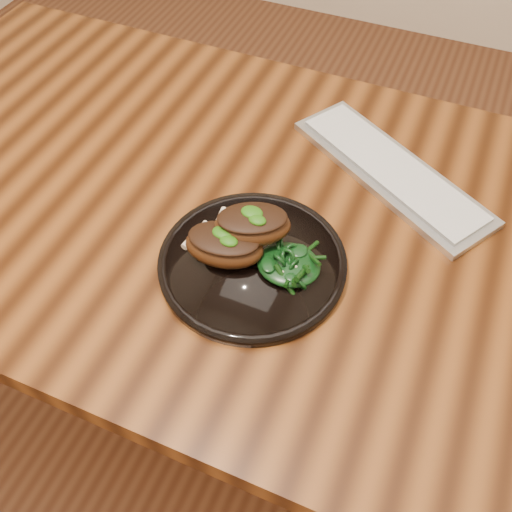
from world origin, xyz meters
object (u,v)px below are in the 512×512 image
at_px(keyboard, 391,171).
at_px(lamb_chop_front, 224,245).
at_px(plate, 252,262).
at_px(greens_heap, 289,262).
at_px(desk, 275,247).

bearing_deg(keyboard, lamb_chop_front, -122.16).
distance_m(plate, greens_heap, 0.06).
bearing_deg(lamb_chop_front, greens_heap, 8.82).
xyz_separation_m(desk, lamb_chop_front, (-0.03, -0.12, 0.12)).
height_order(plate, keyboard, keyboard).
bearing_deg(plate, desk, 93.17).
distance_m(desk, greens_heap, 0.17).
bearing_deg(keyboard, desk, -132.07).
height_order(lamb_chop_front, greens_heap, lamb_chop_front).
bearing_deg(greens_heap, desk, 119.10).
distance_m(desk, keyboard, 0.23).
bearing_deg(plate, keyboard, 63.26).
xyz_separation_m(greens_heap, keyboard, (0.08, 0.27, -0.02)).
bearing_deg(greens_heap, plate, -174.81).
xyz_separation_m(desk, greens_heap, (0.06, -0.11, 0.11)).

